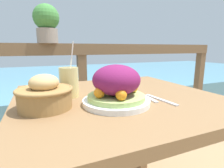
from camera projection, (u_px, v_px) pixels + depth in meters
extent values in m
cube|color=olive|center=(118.00, 100.00, 0.82)|extent=(0.90, 0.85, 0.04)
cube|color=olive|center=(35.00, 150.00, 1.08)|extent=(0.06, 0.06, 0.72)
cube|color=olive|center=(143.00, 128.00, 1.38)|extent=(0.06, 0.06, 0.72)
cube|color=brown|center=(81.00, 49.00, 1.43)|extent=(2.80, 0.08, 0.09)
cube|color=brown|center=(83.00, 108.00, 1.53)|extent=(0.07, 0.07, 0.93)
cube|color=brown|center=(197.00, 93.00, 2.05)|extent=(0.07, 0.07, 0.93)
cube|color=#568EA8|center=(56.00, 84.00, 3.84)|extent=(12.00, 4.00, 0.42)
cylinder|color=white|center=(116.00, 102.00, 0.69)|extent=(0.27, 0.27, 0.02)
cylinder|color=#A8C66B|center=(116.00, 97.00, 0.69)|extent=(0.23, 0.23, 0.02)
ellipsoid|color=#72194C|center=(116.00, 80.00, 0.67)|extent=(0.19, 0.19, 0.12)
sphere|color=orange|center=(133.00, 88.00, 0.72)|extent=(0.04, 0.04, 0.04)
sphere|color=orange|center=(108.00, 86.00, 0.75)|extent=(0.04, 0.04, 0.04)
sphere|color=orange|center=(99.00, 93.00, 0.63)|extent=(0.04, 0.04, 0.04)
sphere|color=orange|center=(121.00, 95.00, 0.61)|extent=(0.04, 0.04, 0.04)
cylinder|color=#DBCC7F|center=(69.00, 82.00, 0.79)|extent=(0.08, 0.08, 0.13)
cylinder|color=white|center=(71.00, 66.00, 0.78)|extent=(0.03, 0.06, 0.21)
cylinder|color=olive|center=(45.00, 98.00, 0.64)|extent=(0.19, 0.19, 0.08)
torus|color=olive|center=(45.00, 89.00, 0.63)|extent=(0.20, 0.20, 0.01)
ellipsoid|color=tan|center=(44.00, 83.00, 0.62)|extent=(0.10, 0.10, 0.06)
cylinder|color=gray|center=(47.00, 36.00, 1.31)|extent=(0.15, 0.15, 0.11)
sphere|color=#3D7A38|center=(46.00, 17.00, 1.28)|extent=(0.19, 0.19, 0.19)
cube|color=silver|center=(146.00, 97.00, 0.79)|extent=(0.03, 0.18, 0.00)
cube|color=silver|center=(161.00, 100.00, 0.74)|extent=(0.03, 0.18, 0.00)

